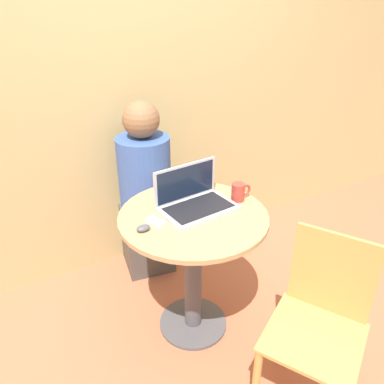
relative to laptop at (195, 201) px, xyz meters
name	(u,v)px	position (x,y,z in m)	size (l,w,h in m)	color
ground_plane	(193,323)	(-0.04, -0.05, -0.82)	(12.00, 12.00, 0.00)	#B26042
back_wall	(125,79)	(-0.04, 0.82, 0.48)	(7.00, 0.05, 2.60)	tan
round_table	(193,249)	(-0.04, -0.05, -0.26)	(0.77, 0.77, 0.77)	#4C4C51
laptop	(195,201)	(0.00, 0.00, 0.00)	(0.40, 0.28, 0.22)	#B7B7BC
cell_phone	(156,222)	(-0.24, -0.04, -0.04)	(0.08, 0.11, 0.02)	silver
computer_mouse	(143,228)	(-0.32, -0.07, -0.03)	(0.07, 0.05, 0.03)	#4C4C51
coffee_cup	(239,192)	(0.25, -0.04, 0.00)	(0.12, 0.07, 0.10)	#B2382D
chair_empty	(318,325)	(0.24, -0.70, -0.37)	(0.55, 0.55, 0.87)	tan
person_seated	(145,202)	(-0.04, 0.63, -0.30)	(0.40, 0.55, 1.22)	#4C4742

